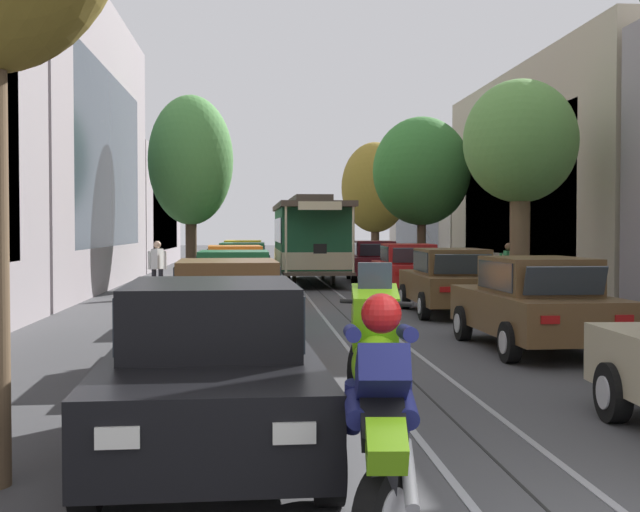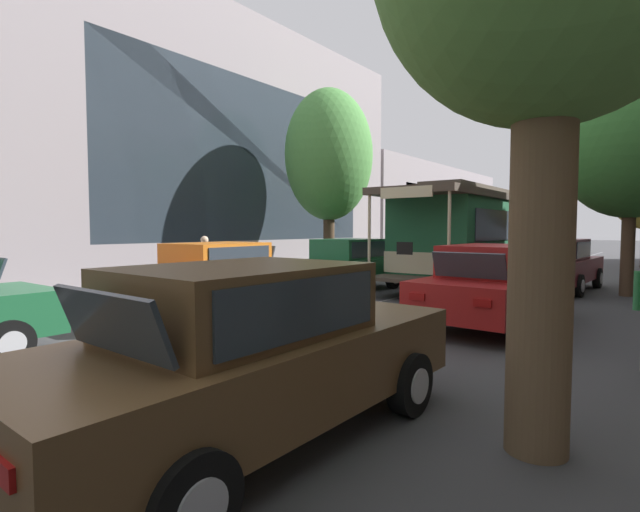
# 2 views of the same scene
# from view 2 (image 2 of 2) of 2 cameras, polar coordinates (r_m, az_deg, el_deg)

# --- Properties ---
(ground_plane) EXTENTS (160.00, 160.00, 0.00)m
(ground_plane) POSITION_cam_2_polar(r_m,az_deg,el_deg) (10.85, 5.89, -6.76)
(ground_plane) COLOR #424244
(trolley_track_rails) EXTENTS (1.14, 62.31, 0.01)m
(trolley_track_rails) POSITION_cam_2_polar(r_m,az_deg,el_deg) (13.85, 13.43, -4.61)
(trolley_track_rails) COLOR gray
(trolley_track_rails) RESTS_ON ground
(building_facade_left) EXTENTS (4.76, 54.01, 9.77)m
(building_facade_left) POSITION_cam_2_polar(r_m,az_deg,el_deg) (17.56, -20.47, 11.24)
(building_facade_left) COLOR gray
(building_facade_left) RESTS_ON ground
(parked_car_orange_fourth_left) EXTENTS (2.14, 4.42, 1.58)m
(parked_car_orange_fourth_left) POSITION_cam_2_polar(r_m,az_deg,el_deg) (10.80, -12.81, -2.59)
(parked_car_orange_fourth_left) COLOR orange
(parked_car_orange_fourth_left) RESTS_ON ground
(parked_car_green_fifth_left) EXTENTS (2.06, 4.39, 1.58)m
(parked_car_green_fifth_left) POSITION_cam_2_polar(r_m,az_deg,el_deg) (14.45, 3.27, -1.03)
(parked_car_green_fifth_left) COLOR #1E6038
(parked_car_green_fifth_left) RESTS_ON ground
(parked_car_yellow_sixth_left) EXTENTS (2.06, 4.39, 1.58)m
(parked_car_yellow_sixth_left) POSITION_cam_2_polar(r_m,az_deg,el_deg) (19.84, 13.27, 0.08)
(parked_car_yellow_sixth_left) COLOR gold
(parked_car_yellow_sixth_left) RESTS_ON ground
(parked_car_brown_mid_right) EXTENTS (2.04, 4.38, 1.58)m
(parked_car_brown_mid_right) POSITION_cam_2_polar(r_m,az_deg,el_deg) (4.36, -8.39, -11.32)
(parked_car_brown_mid_right) COLOR brown
(parked_car_brown_mid_right) RESTS_ON ground
(parked_car_red_fourth_right) EXTENTS (2.07, 4.39, 1.58)m
(parked_car_red_fourth_right) POSITION_cam_2_polar(r_m,az_deg,el_deg) (9.87, 20.30, -3.27)
(parked_car_red_fourth_right) COLOR red
(parked_car_red_fourth_right) RESTS_ON ground
(parked_car_maroon_fifth_right) EXTENTS (2.13, 4.42, 1.58)m
(parked_car_maroon_fifth_right) POSITION_cam_2_polar(r_m,az_deg,el_deg) (16.25, 26.80, -0.90)
(parked_car_maroon_fifth_right) COLOR maroon
(parked_car_maroon_fifth_right) RESTS_ON ground
(street_tree_kerb_left_second) EXTENTS (3.01, 3.26, 6.81)m
(street_tree_kerb_left_second) POSITION_cam_2_polar(r_m,az_deg,el_deg) (16.94, 1.10, 12.06)
(street_tree_kerb_left_second) COLOR #4C3826
(street_tree_kerb_left_second) RESTS_ON ground
(street_tree_kerb_right_mid) EXTENTS (3.83, 3.34, 6.42)m
(street_tree_kerb_right_mid) POSITION_cam_2_polar(r_m,az_deg,el_deg) (15.93, 33.63, 11.42)
(street_tree_kerb_right_mid) COLOR brown
(street_tree_kerb_right_mid) RESTS_ON ground
(cable_car_trolley) EXTENTS (2.64, 9.15, 3.28)m
(cable_car_trolley) POSITION_cam_2_polar(r_m,az_deg,el_deg) (16.54, 17.87, 2.36)
(cable_car_trolley) COLOR #1E5B38
(cable_car_trolley) RESTS_ON ground
(pedestrian_on_left_pavement) EXTENTS (0.55, 0.42, 1.69)m
(pedestrian_on_left_pavement) POSITION_cam_2_polar(r_m,az_deg,el_deg) (13.61, -13.81, -0.72)
(pedestrian_on_left_pavement) COLOR black
(pedestrian_on_left_pavement) RESTS_ON ground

